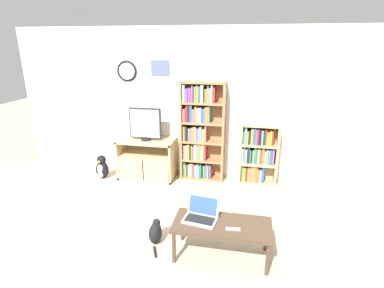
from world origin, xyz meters
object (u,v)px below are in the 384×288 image
object	(u,v)px
cat	(156,232)
penguin_figurine	(102,168)
laptop	(201,214)
tv_stand	(147,159)
coffee_table	(222,227)
bookshelf_short	(257,154)
television	(145,124)
remote_near_laptop	(233,229)
bookshelf_tall	(200,131)

from	to	relation	value
cat	penguin_figurine	bearing A→B (deg)	131.72
laptop	cat	bearing A→B (deg)	-175.86
tv_stand	coffee_table	xyz separation A→B (m)	(1.53, -1.87, 0.02)
bookshelf_short	laptop	world-z (taller)	bookshelf_short
television	remote_near_laptop	bearing A→B (deg)	-49.88
television	laptop	distance (m)	2.28
coffee_table	laptop	size ratio (longest dim) A/B	2.67
bookshelf_tall	laptop	xyz separation A→B (m)	(0.36, -1.99, -0.38)
bookshelf_tall	coffee_table	xyz separation A→B (m)	(0.61, -2.04, -0.49)
coffee_table	remote_near_laptop	world-z (taller)	remote_near_laptop
tv_stand	bookshelf_tall	size ratio (longest dim) A/B	0.57
coffee_table	cat	size ratio (longest dim) A/B	2.72
tv_stand	penguin_figurine	size ratio (longest dim) A/B	2.30
bookshelf_short	remote_near_laptop	size ratio (longest dim) A/B	6.51
remote_near_laptop	tv_stand	bearing A→B (deg)	-144.76
tv_stand	coffee_table	world-z (taller)	tv_stand
tv_stand	penguin_figurine	bearing A→B (deg)	-166.37
tv_stand	penguin_figurine	world-z (taller)	tv_stand
television	bookshelf_tall	xyz separation A→B (m)	(0.92, 0.17, -0.12)
laptop	cat	size ratio (longest dim) A/B	1.02
coffee_table	laptop	xyz separation A→B (m)	(-0.24, 0.05, 0.11)
television	cat	xyz separation A→B (m)	(0.72, -1.77, -0.86)
tv_stand	remote_near_laptop	world-z (taller)	tv_stand
bookshelf_tall	penguin_figurine	world-z (taller)	bookshelf_tall
laptop	cat	world-z (taller)	laptop
penguin_figurine	coffee_table	bearing A→B (deg)	-35.87
remote_near_laptop	cat	xyz separation A→B (m)	(-0.94, 0.20, -0.30)
bookshelf_short	cat	distance (m)	2.32
bookshelf_tall	tv_stand	bearing A→B (deg)	-169.92
laptop	cat	distance (m)	0.67
television	laptop	bearing A→B (deg)	-54.69
tv_stand	bookshelf_tall	xyz separation A→B (m)	(0.93, 0.16, 0.51)
bookshelf_tall	penguin_figurine	distance (m)	1.88
remote_near_laptop	penguin_figurine	distance (m)	3.04
bookshelf_tall	coffee_table	size ratio (longest dim) A/B	1.59
tv_stand	bookshelf_short	size ratio (longest dim) A/B	0.93
tv_stand	laptop	bearing A→B (deg)	-54.69
penguin_figurine	tv_stand	bearing A→B (deg)	13.63
tv_stand	penguin_figurine	distance (m)	0.83
tv_stand	remote_near_laptop	distance (m)	2.58
television	penguin_figurine	size ratio (longest dim) A/B	1.32
television	bookshelf_short	xyz separation A→B (m)	(1.92, 0.17, -0.47)
remote_near_laptop	television	bearing A→B (deg)	-144.74
remote_near_laptop	cat	size ratio (longest dim) A/B	0.41
laptop	remote_near_laptop	xyz separation A→B (m)	(0.37, -0.15, -0.05)
bookshelf_short	television	bearing A→B (deg)	-174.94
bookshelf_short	penguin_figurine	world-z (taller)	bookshelf_short
remote_near_laptop	penguin_figurine	size ratio (longest dim) A/B	0.38
television	penguin_figurine	distance (m)	1.14
cat	bookshelf_tall	bearing A→B (deg)	81.90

